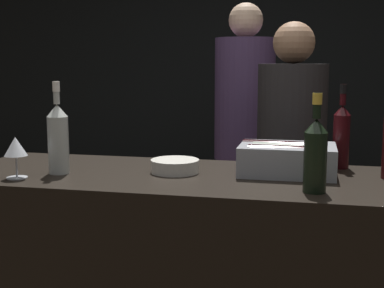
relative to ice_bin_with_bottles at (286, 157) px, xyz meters
The scene contains 9 objects.
wall_back_chalkboard 2.36m from the ice_bin_with_bottles, 99.27° to the left, with size 6.40×0.06×2.80m.
ice_bin_with_bottles is the anchor object (origin of this frame).
bowl_white 0.45m from the ice_bin_with_bottles, behind, with size 0.20×0.20×0.05m.
wine_glass 1.07m from the ice_bin_with_bottles, 163.26° to the right, with size 0.09×0.09×0.16m.
champagne_bottle 0.32m from the ice_bin_with_bottles, 68.88° to the right, with size 0.08×0.08×0.35m.
white_wine_bottle 0.93m from the ice_bin_with_bottles, 168.29° to the right, with size 0.08×0.08×0.37m.
red_wine_bottle_black_foil 0.29m from the ice_bin_with_bottles, 38.03° to the left, with size 0.07×0.07×0.36m.
person_in_hoodie 1.20m from the ice_bin_with_bottles, 104.99° to the left, with size 0.37×0.37×1.78m.
person_blond_tee 0.62m from the ice_bin_with_bottles, 90.09° to the left, with size 0.35×0.35×1.63m.
Camera 1 is at (0.46, -1.71, 1.43)m, focal length 50.00 mm.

